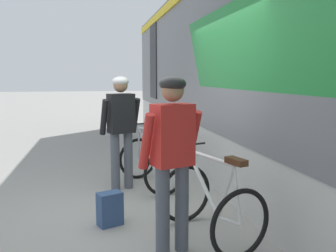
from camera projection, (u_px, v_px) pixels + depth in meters
ground_plane at (135, 211)px, 4.66m from camera, size 80.00×80.00×0.00m
train_car at (320, 63)px, 5.27m from camera, size 3.20×17.30×3.88m
cyclist_near_in_dark at (121, 123)px, 5.45m from camera, size 0.66×0.44×1.76m
cyclist_far_in_red at (172, 150)px, 3.44m from camera, size 0.66×0.43×1.76m
bicycle_near_silver at (151, 162)px, 5.66m from camera, size 0.98×1.22×0.99m
bicycle_far_white at (210, 203)px, 3.82m from camera, size 0.99×1.23×0.99m
backpack_on_platform at (110, 209)px, 4.20m from camera, size 0.33×0.27×0.40m
water_bottle_near_the_bikes at (170, 182)px, 5.64m from camera, size 0.07×0.07×0.20m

